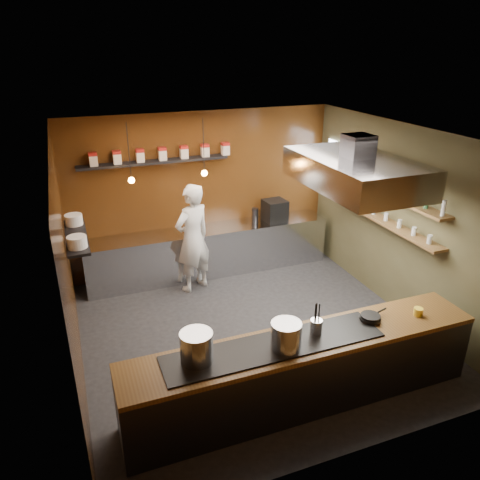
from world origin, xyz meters
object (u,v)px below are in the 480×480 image
stockpot_small (286,336)px  chef (193,238)px  extractor_hood (356,172)px  stockpot_large (197,347)px  espresso_machine (275,211)px

stockpot_small → chef: chef is taller
extractor_hood → stockpot_small: bearing=-141.4°
stockpot_large → espresso_machine: size_ratio=0.87×
stockpot_large → chef: bearing=75.3°
stockpot_small → espresso_machine: bearing=67.0°
stockpot_large → chef: (0.84, 3.21, -0.14)m
espresso_machine → chef: bearing=-169.5°
stockpot_small → chef: bearing=92.6°
stockpot_small → chef: 3.35m
espresso_machine → chef: 1.84m
extractor_hood → stockpot_small: extractor_hood is taller
stockpot_large → chef: chef is taller
stockpot_small → espresso_machine: 4.15m
espresso_machine → chef: chef is taller
extractor_hood → stockpot_large: extractor_hood is taller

